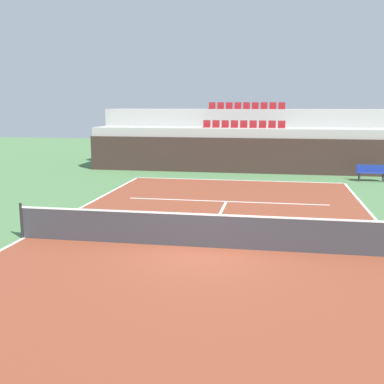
% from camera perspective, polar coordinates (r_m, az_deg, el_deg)
% --- Properties ---
extents(ground_plane, '(80.00, 80.00, 0.00)m').
position_cam_1_polar(ground_plane, '(13.33, 1.34, -6.74)').
color(ground_plane, '#477042').
extents(court_surface, '(11.00, 24.00, 0.01)m').
position_cam_1_polar(court_surface, '(13.33, 1.34, -6.72)').
color(court_surface, brown).
rests_on(court_surface, ground_plane).
extents(baseline_far, '(11.00, 0.10, 0.00)m').
position_cam_1_polar(baseline_far, '(24.92, 5.49, 1.42)').
color(baseline_far, white).
rests_on(baseline_far, court_surface).
extents(sideline_left, '(0.10, 24.00, 0.00)m').
position_cam_1_polar(sideline_left, '(15.10, -19.66, -5.23)').
color(sideline_left, white).
rests_on(sideline_left, court_surface).
extents(service_line_far, '(8.26, 0.10, 0.00)m').
position_cam_1_polar(service_line_far, '(19.48, 4.18, -1.15)').
color(service_line_far, white).
rests_on(service_line_far, court_surface).
extents(centre_service_line, '(0.10, 6.40, 0.00)m').
position_cam_1_polar(centre_service_line, '(16.38, 3.03, -3.40)').
color(centre_service_line, white).
rests_on(centre_service_line, court_surface).
extents(back_wall, '(18.33, 0.30, 2.03)m').
position_cam_1_polar(back_wall, '(27.59, 6.00, 4.41)').
color(back_wall, '#33231E').
rests_on(back_wall, ground_plane).
extents(stands_tier_lower, '(18.33, 2.40, 2.56)m').
position_cam_1_polar(stands_tier_lower, '(28.90, 6.20, 5.20)').
color(stands_tier_lower, '#9E9E99').
rests_on(stands_tier_lower, ground_plane).
extents(stands_tier_upper, '(18.33, 2.40, 3.64)m').
position_cam_1_polar(stands_tier_upper, '(31.24, 6.52, 6.60)').
color(stands_tier_upper, '#9E9E99').
rests_on(stands_tier_upper, ground_plane).
extents(seating_row_lower, '(4.96, 0.44, 0.44)m').
position_cam_1_polar(seating_row_lower, '(28.90, 6.27, 7.99)').
color(seating_row_lower, maroon).
rests_on(seating_row_lower, stands_tier_lower).
extents(seating_row_upper, '(4.96, 0.44, 0.44)m').
position_cam_1_polar(seating_row_upper, '(31.26, 6.60, 10.17)').
color(seating_row_upper, maroon).
rests_on(seating_row_upper, stands_tier_upper).
extents(tennis_net, '(11.08, 0.08, 1.07)m').
position_cam_1_polar(tennis_net, '(13.19, 1.35, -4.63)').
color(tennis_net, black).
rests_on(tennis_net, court_surface).
extents(player_bench, '(1.50, 0.40, 0.85)m').
position_cam_1_polar(player_bench, '(26.27, 20.90, 2.33)').
color(player_bench, navy).
rests_on(player_bench, ground_plane).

